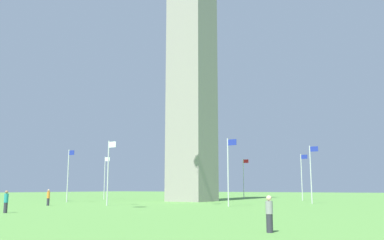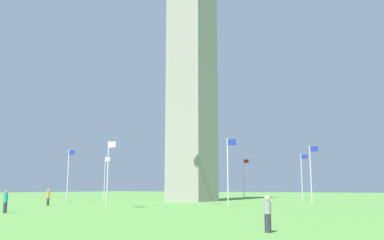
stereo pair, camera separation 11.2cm
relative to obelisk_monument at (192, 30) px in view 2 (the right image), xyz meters
The scene contains 13 objects.
ground_plane 26.22m from the obelisk_monument, ahead, with size 260.00×260.00×0.00m, color #548C3D.
obelisk_monument is the anchor object (origin of this frame).
flagpole_n 28.40m from the obelisk_monument, ahead, with size 1.12×0.14×7.21m.
flagpole_ne 28.38m from the obelisk_monument, 44.85° to the left, with size 1.12×0.14×7.21m.
flagpole_e 28.35m from the obelisk_monument, 89.79° to the left, with size 1.12×0.14×7.21m.
flagpole_se 28.33m from the obelisk_monument, 134.85° to the left, with size 1.12×0.14×7.21m.
flagpole_s 28.31m from the obelisk_monument, behind, with size 1.12×0.14×7.21m.
flagpole_sw 28.33m from the obelisk_monument, 134.85° to the right, with size 1.12×0.14×7.21m.
flagpole_w 28.35m from the obelisk_monument, 89.79° to the right, with size 1.12×0.14×7.21m.
flagpole_nw 28.38m from the obelisk_monument, 44.85° to the right, with size 1.12×0.14×7.21m.
person_teal_shirt 40.84m from the obelisk_monument, 84.78° to the right, with size 0.32×0.32×1.74m.
person_gray_shirt 49.99m from the obelisk_monument, 53.05° to the right, with size 0.32×0.32×1.61m.
person_orange_shirt 33.45m from the obelisk_monument, 104.38° to the right, with size 0.32×0.32×1.79m.
Camera 2 is at (33.13, -52.02, 1.95)m, focal length 38.85 mm.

